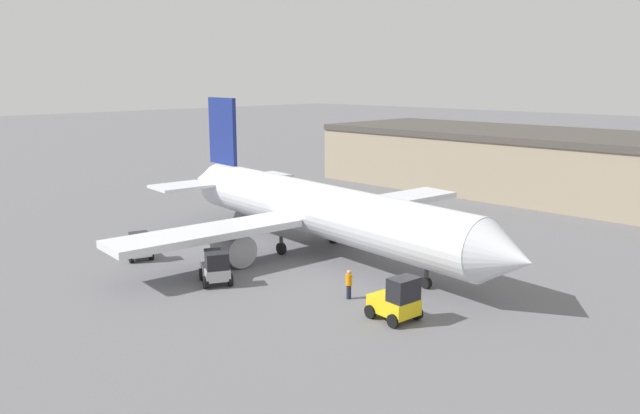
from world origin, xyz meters
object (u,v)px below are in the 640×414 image
at_px(airplane, 312,209).
at_px(pushback_tug, 139,246).
at_px(ground_crew_worker, 349,283).
at_px(belt_loader_truck, 216,268).
at_px(baggage_tug, 397,300).

height_order(airplane, pushback_tug, airplane).
distance_m(ground_crew_worker, belt_loader_truck, 8.92).
bearing_deg(baggage_tug, airplane, 159.44).
height_order(ground_crew_worker, baggage_tug, baggage_tug).
height_order(belt_loader_truck, pushback_tug, belt_loader_truck).
distance_m(baggage_tug, belt_loader_truck, 12.57).
relative_size(baggage_tug, pushback_tug, 0.95).
bearing_deg(ground_crew_worker, airplane, 113.80).
relative_size(ground_crew_worker, baggage_tug, 0.67).
bearing_deg(belt_loader_truck, pushback_tug, -149.11).
xyz_separation_m(airplane, ground_crew_worker, (9.34, -6.07, -2.32)).
xyz_separation_m(ground_crew_worker, belt_loader_truck, (-7.97, -4.01, 0.08)).
xyz_separation_m(airplane, baggage_tug, (13.48, -6.71, -2.14)).
height_order(baggage_tug, belt_loader_truck, baggage_tug).
height_order(ground_crew_worker, belt_loader_truck, belt_loader_truck).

